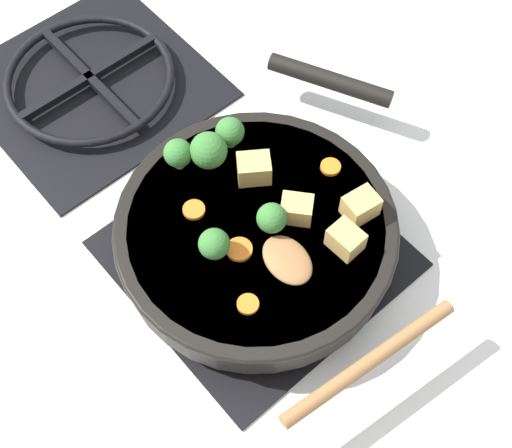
% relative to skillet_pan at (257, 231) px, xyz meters
% --- Properties ---
extents(ground_plane, '(2.40, 2.40, 0.00)m').
position_rel_skillet_pan_xyz_m(ground_plane, '(-0.00, -0.00, -0.05)').
color(ground_plane, silver).
extents(front_burner_grate, '(0.31, 0.31, 0.03)m').
position_rel_skillet_pan_xyz_m(front_burner_grate, '(-0.00, -0.00, -0.04)').
color(front_burner_grate, black).
rests_on(front_burner_grate, ground_plane).
extents(rear_burner_grate, '(0.31, 0.31, 0.03)m').
position_rel_skillet_pan_xyz_m(rear_burner_grate, '(-0.00, 0.36, -0.04)').
color(rear_burner_grate, black).
rests_on(rear_burner_grate, ground_plane).
extents(skillet_pan, '(0.44, 0.36, 0.05)m').
position_rel_skillet_pan_xyz_m(skillet_pan, '(0.00, 0.00, 0.00)').
color(skillet_pan, black).
rests_on(skillet_pan, front_burner_grate).
extents(wooden_spoon, '(0.22, 0.20, 0.02)m').
position_rel_skillet_pan_xyz_m(wooden_spoon, '(-0.02, -0.14, 0.03)').
color(wooden_spoon, olive).
rests_on(wooden_spoon, skillet_pan).
extents(tofu_cube_center_large, '(0.05, 0.05, 0.03)m').
position_rel_skillet_pan_xyz_m(tofu_cube_center_large, '(0.04, -0.02, 0.04)').
color(tofu_cube_center_large, tan).
rests_on(tofu_cube_center_large, skillet_pan).
extents(tofu_cube_near_handle, '(0.05, 0.05, 0.03)m').
position_rel_skillet_pan_xyz_m(tofu_cube_near_handle, '(0.04, 0.05, 0.04)').
color(tofu_cube_near_handle, tan).
rests_on(tofu_cube_near_handle, skillet_pan).
extents(tofu_cube_east_chunk, '(0.03, 0.04, 0.03)m').
position_rel_skillet_pan_xyz_m(tofu_cube_east_chunk, '(0.05, -0.09, 0.04)').
color(tofu_cube_east_chunk, tan).
rests_on(tofu_cube_east_chunk, skillet_pan).
extents(tofu_cube_west_chunk, '(0.04, 0.04, 0.03)m').
position_rel_skillet_pan_xyz_m(tofu_cube_west_chunk, '(0.10, -0.07, 0.04)').
color(tofu_cube_west_chunk, tan).
rests_on(tofu_cube_west_chunk, skillet_pan).
extents(broccoli_floret_near_spoon, '(0.04, 0.04, 0.04)m').
position_rel_skillet_pan_xyz_m(broccoli_floret_near_spoon, '(0.05, 0.11, 0.05)').
color(broccoli_floret_near_spoon, '#709956').
rests_on(broccoli_floret_near_spoon, skillet_pan).
extents(broccoli_floret_center_top, '(0.04, 0.04, 0.05)m').
position_rel_skillet_pan_xyz_m(broccoli_floret_center_top, '(0.01, 0.10, 0.05)').
color(broccoli_floret_center_top, '#709956').
rests_on(broccoli_floret_center_top, skillet_pan).
extents(broccoli_floret_east_rim, '(0.04, 0.04, 0.04)m').
position_rel_skillet_pan_xyz_m(broccoli_floret_east_rim, '(-0.06, 0.00, 0.05)').
color(broccoli_floret_east_rim, '#709956').
rests_on(broccoli_floret_east_rim, skillet_pan).
extents(broccoli_floret_west_rim, '(0.04, 0.04, 0.04)m').
position_rel_skillet_pan_xyz_m(broccoli_floret_west_rim, '(-0.02, 0.12, 0.05)').
color(broccoli_floret_west_rim, '#709956').
rests_on(broccoli_floret_west_rim, skillet_pan).
extents(broccoli_floret_north_edge, '(0.03, 0.03, 0.04)m').
position_rel_skillet_pan_xyz_m(broccoli_floret_north_edge, '(0.01, -0.02, 0.05)').
color(broccoli_floret_north_edge, '#709956').
rests_on(broccoli_floret_north_edge, skillet_pan).
extents(carrot_slice_orange_thin, '(0.03, 0.03, 0.01)m').
position_rel_skillet_pan_xyz_m(carrot_slice_orange_thin, '(-0.04, -0.01, 0.02)').
color(carrot_slice_orange_thin, orange).
rests_on(carrot_slice_orange_thin, skillet_pan).
extents(carrot_slice_near_center, '(0.02, 0.02, 0.01)m').
position_rel_skillet_pan_xyz_m(carrot_slice_near_center, '(0.12, 0.00, 0.02)').
color(carrot_slice_near_center, orange).
rests_on(carrot_slice_near_center, skillet_pan).
extents(carrot_slice_edge_slice, '(0.02, 0.02, 0.01)m').
position_rel_skillet_pan_xyz_m(carrot_slice_edge_slice, '(-0.08, -0.07, 0.02)').
color(carrot_slice_edge_slice, orange).
rests_on(carrot_slice_edge_slice, skillet_pan).
extents(carrot_slice_under_broccoli, '(0.03, 0.03, 0.01)m').
position_rel_skillet_pan_xyz_m(carrot_slice_under_broccoli, '(-0.05, 0.06, 0.02)').
color(carrot_slice_under_broccoli, orange).
rests_on(carrot_slice_under_broccoli, skillet_pan).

